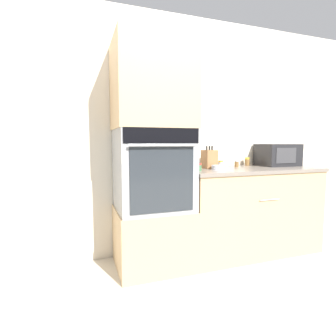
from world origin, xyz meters
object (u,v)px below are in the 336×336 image
(condiment_jar_back, at_px, (200,167))
(condiment_jar_mid, at_px, (247,162))
(condiment_jar_far, at_px, (237,164))
(condiment_jar_near, at_px, (221,164))
(microwave, at_px, (277,155))
(wall_oven, at_px, (153,170))
(bowl, at_px, (218,167))
(knife_block, at_px, (209,159))

(condiment_jar_back, bearing_deg, condiment_jar_mid, 23.21)
(condiment_jar_far, xyz_separation_m, condiment_jar_back, (-0.56, -0.22, -0.00))
(condiment_jar_near, bearing_deg, microwave, -2.56)
(wall_oven, bearing_deg, condiment_jar_back, -11.99)
(microwave, xyz_separation_m, condiment_jar_mid, (-0.33, 0.11, -0.08))
(wall_oven, height_order, condiment_jar_far, wall_oven)
(condiment_jar_mid, bearing_deg, condiment_jar_near, -168.45)
(wall_oven, xyz_separation_m, condiment_jar_near, (0.81, 0.16, 0.02))
(microwave, distance_m, condiment_jar_mid, 0.36)
(condiment_jar_mid, xyz_separation_m, condiment_jar_far, (-0.22, -0.11, -0.01))
(wall_oven, height_order, condiment_jar_mid, wall_oven)
(condiment_jar_near, distance_m, condiment_jar_far, 0.18)
(microwave, xyz_separation_m, condiment_jar_far, (-0.55, 0.00, -0.09))
(bowl, distance_m, condiment_jar_near, 0.25)
(condiment_jar_mid, bearing_deg, knife_block, -167.62)
(knife_block, bearing_deg, condiment_jar_near, 14.38)
(microwave, distance_m, knife_block, 0.89)
(wall_oven, bearing_deg, condiment_jar_far, 7.46)
(wall_oven, bearing_deg, microwave, 4.65)
(wall_oven, distance_m, condiment_jar_back, 0.45)
(condiment_jar_near, bearing_deg, condiment_jar_far, -8.71)
(condiment_jar_near, xyz_separation_m, condiment_jar_mid, (0.40, 0.08, 0.01))
(knife_block, bearing_deg, microwave, 0.61)
(condiment_jar_far, bearing_deg, condiment_jar_near, 171.29)
(wall_oven, height_order, microwave, wall_oven)
(knife_block, relative_size, condiment_jar_mid, 2.45)
(knife_block, xyz_separation_m, condiment_jar_near, (0.16, 0.04, -0.06))
(bowl, height_order, condiment_jar_near, condiment_jar_near)
(condiment_jar_mid, relative_size, condiment_jar_back, 1.34)
(microwave, distance_m, condiment_jar_far, 0.55)
(condiment_jar_near, height_order, condiment_jar_mid, condiment_jar_mid)
(microwave, relative_size, knife_block, 1.85)
(bowl, relative_size, condiment_jar_mid, 1.26)
(wall_oven, relative_size, knife_block, 3.16)
(condiment_jar_back, bearing_deg, wall_oven, 168.01)
(condiment_jar_far, relative_size, condiment_jar_back, 1.05)
(knife_block, distance_m, bowl, 0.17)
(condiment_jar_far, bearing_deg, bowl, -152.90)
(wall_oven, bearing_deg, bowl, -3.50)
(condiment_jar_near, xyz_separation_m, condiment_jar_back, (-0.38, -0.25, -0.00))
(bowl, height_order, condiment_jar_far, condiment_jar_far)
(microwave, relative_size, bowl, 3.58)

